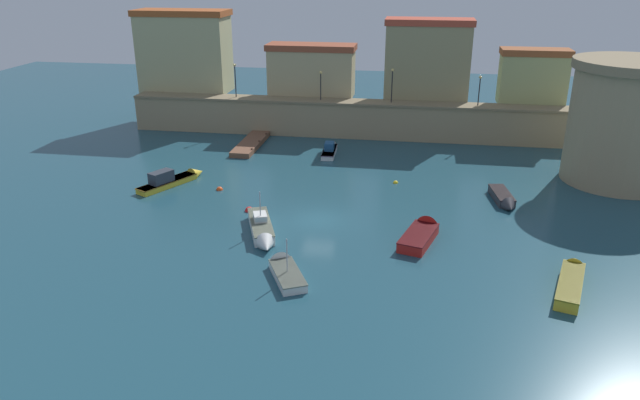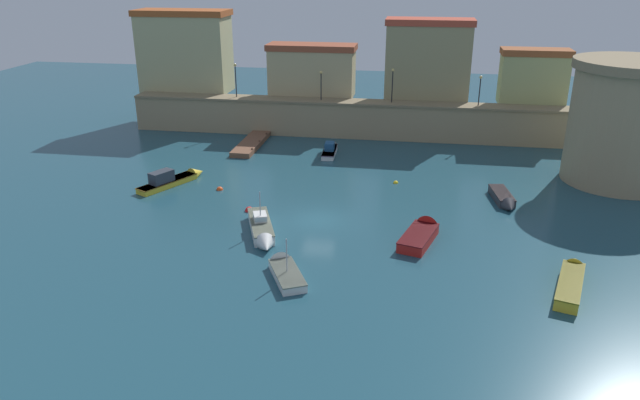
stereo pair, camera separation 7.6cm
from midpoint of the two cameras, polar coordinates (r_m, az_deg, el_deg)
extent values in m
plane|color=#1E4756|center=(46.92, -0.12, -1.89)|extent=(139.39, 139.39, 0.00)
cube|color=#9E8966|center=(69.45, 3.28, 7.63)|extent=(51.86, 2.72, 3.86)
cube|color=#817053|center=(68.98, 3.32, 9.28)|extent=(51.86, 3.02, 0.24)
cube|color=tan|center=(76.88, -12.66, 13.39)|extent=(10.74, 4.66, 8.96)
cube|color=#A54F24|center=(76.38, -12.97, 16.97)|extent=(11.17, 4.85, 0.70)
cube|color=tan|center=(72.47, -0.74, 11.97)|extent=(9.96, 3.90, 5.34)
cube|color=brown|center=(72.02, -0.75, 14.34)|extent=(10.36, 4.06, 0.70)
cube|color=#998D63|center=(71.23, 10.23, 12.70)|extent=(9.45, 4.12, 8.37)
cube|color=#B4442F|center=(70.69, 10.48, 16.33)|extent=(9.82, 4.29, 0.70)
cube|color=tan|center=(72.10, 19.61, 10.71)|extent=(7.19, 3.20, 5.38)
cube|color=brown|center=(71.65, 19.92, 13.09)|extent=(7.47, 3.33, 0.70)
cylinder|color=#9E8966|center=(60.26, 27.11, 6.19)|extent=(9.78, 9.78, 10.20)
cylinder|color=#867556|center=(59.25, 28.02, 11.30)|extent=(10.56, 10.56, 0.80)
cube|color=brown|center=(66.29, -6.53, 5.34)|extent=(2.13, 9.04, 0.54)
cylinder|color=#4E3224|center=(68.81, -5.09, 6.08)|extent=(0.20, 0.20, 0.70)
cylinder|color=#4E3224|center=(66.01, -5.73, 5.38)|extent=(0.20, 0.20, 0.70)
cylinder|color=#4E3224|center=(63.23, -6.43, 4.62)|extent=(0.20, 0.20, 0.70)
cylinder|color=black|center=(71.39, -7.97, 11.08)|extent=(0.12, 0.12, 3.53)
sphere|color=#F9D172|center=(71.06, -8.05, 12.60)|extent=(0.32, 0.32, 0.32)
cylinder|color=black|center=(69.16, 0.13, 10.70)|extent=(0.12, 0.12, 2.97)
sphere|color=#F9D172|center=(68.87, 0.13, 12.04)|extent=(0.32, 0.32, 0.32)
cylinder|color=black|center=(68.30, 6.91, 10.62)|extent=(0.12, 0.12, 3.45)
sphere|color=#F9D172|center=(67.97, 6.99, 12.17)|extent=(0.32, 0.32, 0.32)
cylinder|color=black|center=(68.59, 14.95, 9.87)|extent=(0.12, 0.12, 2.93)
sphere|color=#F9D172|center=(68.30, 15.08, 11.20)|extent=(0.32, 0.32, 0.32)
cube|color=white|center=(45.01, -5.60, -2.49)|extent=(3.31, 5.67, 0.82)
cone|color=white|center=(41.94, -5.12, -4.37)|extent=(1.79, 1.80, 1.39)
cube|color=#696E5A|center=(44.86, -5.62, -2.06)|extent=(3.37, 5.79, 0.08)
cube|color=silver|center=(44.96, -5.66, -1.60)|extent=(1.35, 1.55, 0.50)
cube|color=#99B7C6|center=(44.35, -5.58, -1.90)|extent=(0.83, 0.36, 0.30)
cylinder|color=#B2B2B7|center=(44.29, -5.66, -0.65)|extent=(0.08, 0.08, 2.38)
cube|color=red|center=(43.55, 9.37, -3.58)|extent=(2.97, 4.79, 0.79)
cone|color=red|center=(46.03, 10.37, -2.22)|extent=(2.01, 1.68, 1.73)
cube|color=#550B0F|center=(43.41, 9.40, -3.16)|extent=(3.03, 4.89, 0.08)
cube|color=gold|center=(55.56, -14.27, 1.54)|extent=(3.88, 5.83, 0.53)
cone|color=gold|center=(57.72, -11.55, 2.54)|extent=(1.77, 1.83, 1.27)
cube|color=brown|center=(55.49, -14.29, 1.76)|extent=(3.96, 5.95, 0.08)
cube|color=#333842|center=(54.98, -14.79, 2.14)|extent=(1.94, 2.39, 1.04)
cube|color=#99B7C6|center=(55.58, -13.95, 2.49)|extent=(0.89, 0.50, 0.62)
cube|color=white|center=(38.30, -3.07, -7.19)|extent=(3.16, 4.24, 0.59)
cone|color=white|center=(40.44, -3.95, -5.55)|extent=(1.81, 1.65, 1.47)
cube|color=#61685B|center=(38.18, -3.08, -6.86)|extent=(3.22, 4.32, 0.08)
cylinder|color=#B2B2B7|center=(37.68, -3.13, -5.26)|extent=(0.08, 0.08, 2.25)
cube|color=white|center=(62.95, 0.96, 4.58)|extent=(1.43, 4.67, 0.51)
cone|color=white|center=(65.72, 1.24, 5.32)|extent=(1.23, 1.34, 1.18)
cube|color=slate|center=(62.88, 0.96, 4.77)|extent=(1.46, 4.76, 0.08)
cube|color=navy|center=(62.69, 0.96, 5.14)|extent=(0.99, 1.45, 0.80)
cube|color=#99B7C6|center=(63.35, 1.03, 5.35)|extent=(0.84, 0.10, 0.48)
cube|color=gold|center=(39.94, 22.71, -7.56)|extent=(2.81, 5.56, 0.79)
cone|color=gold|center=(42.94, 23.07, -5.53)|extent=(1.61, 1.70, 1.27)
cube|color=#6B6311|center=(39.78, 22.78, -7.11)|extent=(2.87, 5.67, 0.08)
cube|color=#333338|center=(52.97, 16.92, 0.36)|extent=(1.88, 4.11, 0.71)
cone|color=#333338|center=(50.75, 17.63, -0.66)|extent=(1.39, 1.28, 1.24)
cube|color=black|center=(52.86, 16.95, 0.68)|extent=(1.91, 4.20, 0.08)
sphere|color=#EA4C19|center=(53.79, -9.47, 0.96)|extent=(0.58, 0.58, 0.58)
sphere|color=red|center=(48.89, -6.69, -1.04)|extent=(0.72, 0.72, 0.72)
sphere|color=yellow|center=(55.13, 7.25, 1.61)|extent=(0.45, 0.45, 0.45)
camera|label=1|loc=(0.04, -89.95, 0.02)|focal=33.66mm
camera|label=2|loc=(0.04, 90.05, -0.02)|focal=33.66mm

